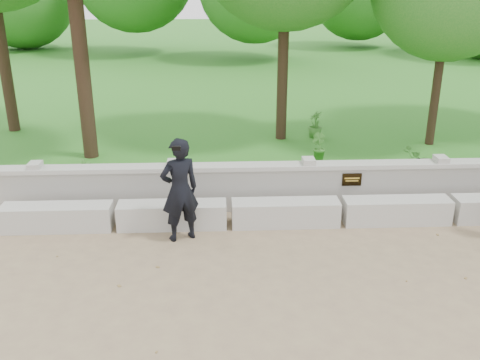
% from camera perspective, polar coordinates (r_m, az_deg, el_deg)
% --- Properties ---
extents(ground, '(80.00, 80.00, 0.00)m').
position_cam_1_polar(ground, '(8.19, 13.59, -10.26)').
color(ground, '#8D7956').
rests_on(ground, ground).
extents(lawn, '(40.00, 22.00, 0.25)m').
position_cam_1_polar(lawn, '(21.20, 3.42, 10.00)').
color(lawn, '#2C741E').
rests_on(lawn, ground).
extents(concrete_bench, '(11.90, 0.45, 0.45)m').
position_cam_1_polar(concrete_bench, '(9.71, 10.74, -3.35)').
color(concrete_bench, '#AAA7A0').
rests_on(concrete_bench, ground).
extents(parapet_wall, '(12.50, 0.35, 0.90)m').
position_cam_1_polar(parapet_wall, '(10.24, 9.97, -0.52)').
color(parapet_wall, '#9F9D97').
rests_on(parapet_wall, ground).
extents(man_main, '(0.76, 0.71, 1.77)m').
position_cam_1_polar(man_main, '(8.79, -6.45, -1.06)').
color(man_main, black).
rests_on(man_main, ground).
extents(shrub_a, '(0.35, 0.35, 0.56)m').
position_cam_1_polar(shrub_a, '(10.94, -16.13, 0.74)').
color(shrub_a, '#357026').
rests_on(shrub_a, lawn).
extents(shrub_b, '(0.41, 0.44, 0.63)m').
position_cam_1_polar(shrub_b, '(12.11, 8.35, 3.49)').
color(shrub_b, '#357026').
rests_on(shrub_b, lawn).
extents(shrub_c, '(0.81, 0.81, 0.68)m').
position_cam_1_polar(shrub_c, '(11.35, 18.32, 1.55)').
color(shrub_c, '#357026').
rests_on(shrub_c, lawn).
extents(shrub_d, '(0.43, 0.46, 0.68)m').
position_cam_1_polar(shrub_d, '(13.89, 8.03, 5.89)').
color(shrub_d, '#357026').
rests_on(shrub_d, lawn).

